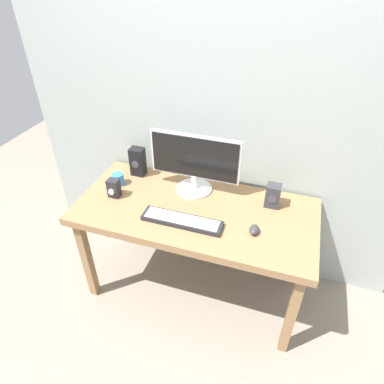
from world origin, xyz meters
The scene contains 10 objects.
ground_plane centered at (0.00, 0.00, 0.00)m, with size 6.00×6.00×0.00m, color gray.
wall_back centered at (0.00, 0.39, 1.50)m, with size 2.64×0.04×3.00m, color #9EA8A3.
desk centered at (0.00, 0.00, 0.67)m, with size 1.47×0.69×0.74m.
monitor centered at (-0.07, 0.19, 0.95)m, with size 0.58×0.23×0.39m.
keyboard_primary centered at (-0.03, -0.15, 0.75)m, with size 0.48×0.12×0.03m.
mouse centered at (0.38, -0.10, 0.76)m, with size 0.05×0.08×0.04m, color #333338.
speaker_right centered at (0.44, 0.18, 0.81)m, with size 0.09×0.08×0.15m.
speaker_left centered at (-0.50, 0.25, 0.84)m, with size 0.09×0.08×0.20m.
audio_controller centered at (-0.53, -0.04, 0.80)m, with size 0.07×0.07×0.12m.
coffee_mug centered at (-0.57, 0.09, 0.78)m, with size 0.08×0.08×0.08m, color #337FD8.
Camera 1 is at (0.49, -1.53, 2.03)m, focal length 31.34 mm.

